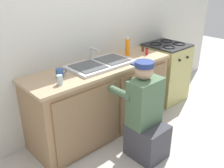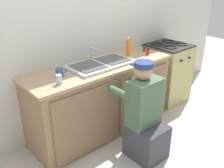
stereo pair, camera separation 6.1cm
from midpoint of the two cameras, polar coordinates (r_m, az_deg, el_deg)
The scene contains 12 objects.
ground_plane at distance 3.24m, azimuth 1.74°, elevation -12.26°, with size 12.00×12.00×0.00m, color beige.
back_wall at distance 3.18m, azimuth -6.12°, elevation 11.86°, with size 6.00×0.10×2.50m, color silver.
counter_cabinet at distance 3.19m, azimuth -1.71°, elevation -3.66°, with size 1.88×0.62×0.86m.
countertop at distance 3.02m, azimuth -1.93°, elevation 3.98°, with size 1.92×0.62×0.04m, color tan.
sink_double_basin at distance 3.00m, azimuth -1.97°, elevation 4.65°, with size 0.80×0.44×0.19m.
stove_range at distance 4.08m, azimuth 12.76°, elevation 2.60°, with size 0.59×0.62×0.93m.
plumber_person at distance 2.77m, azimuth 8.17°, elevation -7.98°, with size 0.42×0.61×1.10m.
spice_bottle_red at distance 3.42m, azimuth 8.70°, elevation 7.39°, with size 0.04×0.04×0.10m.
soap_bottle_orange at distance 3.35m, azimuth 4.30°, elevation 8.36°, with size 0.06×0.06×0.25m.
spice_bottle_pepper at distance 3.57m, azimuth 7.85°, elevation 8.16°, with size 0.04×0.04×0.10m.
water_glass at distance 2.52m, azimuth -11.35°, elevation 1.02°, with size 0.06×0.06×0.10m.
coffee_mug at distance 2.71m, azimuth -11.26°, elevation 2.60°, with size 0.13×0.08×0.09m.
Camera 2 is at (-1.76, -1.92, 1.92)m, focal length 40.00 mm.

